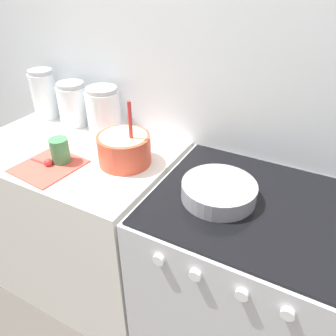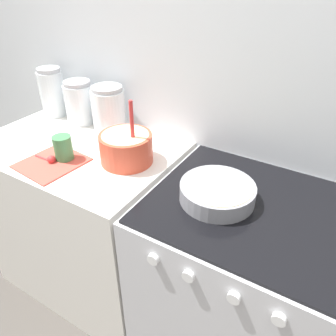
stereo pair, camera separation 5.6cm
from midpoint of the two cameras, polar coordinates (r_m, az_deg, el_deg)
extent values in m
cube|color=silver|center=(1.48, 7.04, 15.14)|extent=(4.88, 0.05, 2.40)
cube|color=silver|center=(1.84, -12.92, -8.57)|extent=(0.94, 0.64, 0.90)
cube|color=silver|center=(1.53, 12.96, -19.72)|extent=(0.74, 0.64, 0.89)
cube|color=black|center=(1.22, 15.54, -6.50)|extent=(0.71, 0.62, 0.01)
cylinder|color=white|center=(1.09, -1.07, -15.62)|extent=(0.04, 0.02, 0.04)
cylinder|color=white|center=(1.06, 5.18, -18.26)|extent=(0.04, 0.02, 0.04)
cylinder|color=white|center=(1.03, 13.04, -21.19)|extent=(0.04, 0.02, 0.04)
cylinder|color=white|center=(1.02, 20.40, -23.51)|extent=(0.04, 0.02, 0.04)
cylinder|color=#D84C33|center=(1.39, -6.16, 3.41)|extent=(0.22, 0.22, 0.13)
cylinder|color=beige|center=(1.38, -6.23, 4.51)|extent=(0.20, 0.20, 0.07)
cylinder|color=red|center=(1.33, -5.01, 6.33)|extent=(0.02, 0.02, 0.26)
cylinder|color=gray|center=(1.19, 9.90, -4.23)|extent=(0.27, 0.27, 0.06)
cylinder|color=beige|center=(1.19, 9.94, -3.97)|extent=(0.25, 0.25, 0.05)
cylinder|color=silver|center=(1.92, -18.63, 12.17)|extent=(0.13, 0.13, 0.24)
cylinder|color=olive|center=(1.94, -18.39, 10.86)|extent=(0.12, 0.12, 0.14)
cylinder|color=#B2B2B7|center=(1.89, -19.33, 15.83)|extent=(0.12, 0.12, 0.02)
cylinder|color=silver|center=(1.79, -14.24, 10.78)|extent=(0.15, 0.15, 0.20)
cylinder|color=white|center=(1.81, -14.07, 9.60)|extent=(0.13, 0.13, 0.12)
cylinder|color=#B2B2B7|center=(1.76, -14.74, 14.10)|extent=(0.13, 0.13, 0.02)
cylinder|color=silver|center=(1.67, -9.32, 9.80)|extent=(0.17, 0.17, 0.21)
cylinder|color=red|center=(1.68, -9.20, 8.50)|extent=(0.15, 0.15, 0.12)
cylinder|color=#B2B2B7|center=(1.63, -9.68, 13.47)|extent=(0.15, 0.15, 0.02)
cylinder|color=#3F7F4C|center=(1.46, -16.75, 3.30)|extent=(0.08, 0.08, 0.11)
cube|color=#CC4C3F|center=(1.47, -18.56, 0.85)|extent=(0.26, 0.28, 0.01)
cylinder|color=red|center=(1.51, -19.96, 1.57)|extent=(0.09, 0.01, 0.01)
sphere|color=red|center=(1.47, -18.62, 1.40)|extent=(0.04, 0.04, 0.04)
camera|label=1|loc=(0.03, -88.75, 0.80)|focal=35.00mm
camera|label=2|loc=(0.03, 91.25, -0.80)|focal=35.00mm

